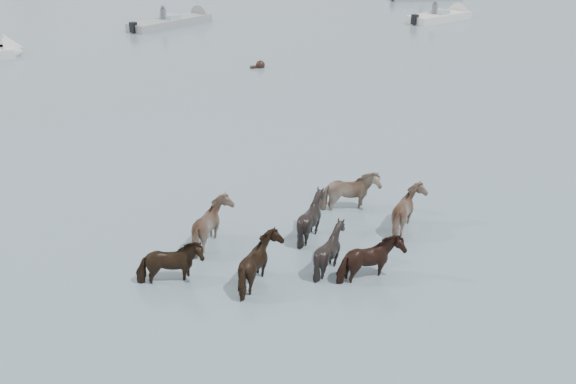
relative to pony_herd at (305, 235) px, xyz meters
name	(u,v)px	position (x,y,z in m)	size (l,w,h in m)	color
ground	(268,256)	(-0.89, 0.09, -0.40)	(400.00, 400.00, 0.00)	slate
pony_herd	(305,235)	(0.00, 0.00, 0.00)	(7.47, 4.00, 1.30)	black
swimming_pony	(259,65)	(4.89, 16.58, -0.30)	(0.72, 0.44, 0.44)	black
motorboat_c	(180,21)	(4.01, 28.93, -0.18)	(6.18, 4.29, 1.92)	gray
motorboat_d	(446,16)	(20.70, 23.94, -0.18)	(5.38, 2.90, 1.92)	silver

